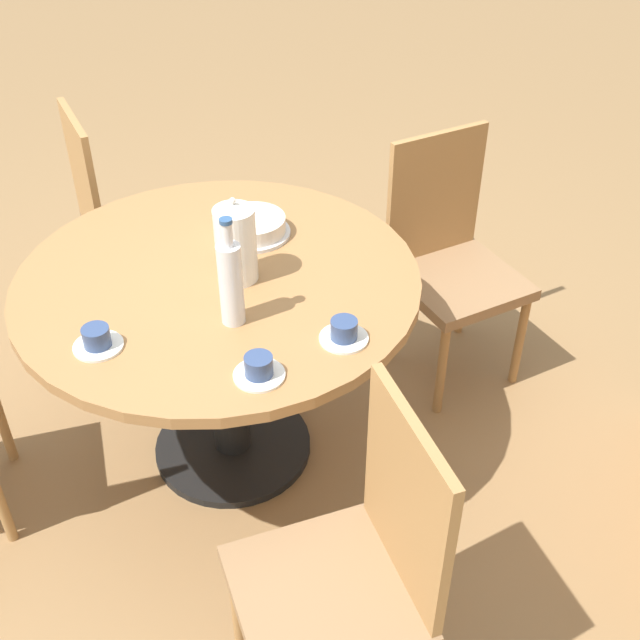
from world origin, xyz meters
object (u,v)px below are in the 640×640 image
(water_bottle, at_px, (231,281))
(chair_d, at_px, (450,258))
(cake_main, at_px, (252,226))
(cup_c, at_px, (344,332))
(cup_a, at_px, (97,340))
(chair_c, at_px, (352,571))
(cup_b, at_px, (259,369))
(chair_a, at_px, (125,216))
(coffee_pot, at_px, (236,242))

(water_bottle, bearing_deg, chair_d, 151.05)
(water_bottle, xyz_separation_m, cake_main, (-0.45, -0.11, -0.10))
(cup_c, bearing_deg, cup_a, -71.09)
(cup_a, height_order, cup_c, same)
(chair_c, bearing_deg, cake_main, 174.96)
(cup_c, bearing_deg, cake_main, -136.57)
(chair_d, distance_m, cup_a, 1.40)
(cake_main, relative_size, cup_b, 1.82)
(chair_d, xyz_separation_m, cup_a, (1.11, -0.80, 0.29))
(chair_a, bearing_deg, chair_d, -129.91)
(chair_c, bearing_deg, coffee_pot, -179.27)
(chair_c, height_order, cup_b, chair_c)
(chair_a, bearing_deg, water_bottle, -178.46)
(cake_main, xyz_separation_m, cup_c, (0.45, 0.42, -0.00))
(chair_c, xyz_separation_m, cup_c, (-0.52, -0.16, 0.29))
(chair_d, distance_m, cup_b, 1.19)
(chair_a, relative_size, cup_a, 6.93)
(chair_a, xyz_separation_m, cake_main, (0.39, 0.70, 0.29))
(cake_main, height_order, cup_a, same)
(coffee_pot, bearing_deg, cup_c, 62.32)
(chair_c, xyz_separation_m, cake_main, (-0.97, -0.58, 0.29))
(chair_d, distance_m, water_bottle, 1.10)
(cup_b, bearing_deg, cake_main, -158.79)
(chair_d, bearing_deg, water_bottle, -163.16)
(coffee_pot, bearing_deg, cake_main, -170.19)
(coffee_pot, bearing_deg, water_bottle, 17.36)
(cup_b, xyz_separation_m, cup_c, (-0.21, 0.17, 0.00))
(chair_c, distance_m, chair_d, 1.42)
(cup_a, bearing_deg, chair_d, 144.05)
(chair_c, height_order, coffee_pot, coffee_pot)
(cup_a, bearing_deg, cup_b, 91.08)
(cup_a, xyz_separation_m, cup_b, (-0.01, 0.45, 0.00))
(chair_c, bearing_deg, cup_c, 161.05)
(coffee_pot, relative_size, water_bottle, 0.83)
(chair_c, distance_m, cake_main, 1.17)
(chair_a, height_order, chair_d, same)
(chair_a, distance_m, chair_d, 1.31)
(chair_d, height_order, cake_main, chair_d)
(chair_c, bearing_deg, chair_a, -172.68)
(coffee_pot, bearing_deg, chair_a, -130.51)
(chair_c, distance_m, cup_a, 0.89)
(cup_b, bearing_deg, cup_c, 140.35)
(chair_a, relative_size, chair_c, 1.00)
(cake_main, height_order, cup_c, same)
(chair_d, bearing_deg, chair_c, -134.89)
(chair_d, height_order, coffee_pot, coffee_pot)
(water_bottle, height_order, cup_b, water_bottle)
(chair_a, distance_m, cup_a, 1.20)
(cake_main, distance_m, cup_c, 0.62)
(cup_b, bearing_deg, chair_d, 162.38)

